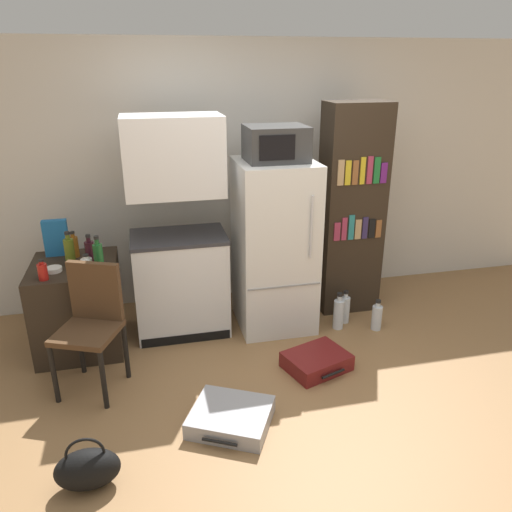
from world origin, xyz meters
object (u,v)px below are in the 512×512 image
at_px(refrigerator, 274,246).
at_px(water_bottle_front, 345,309).
at_px(cereal_box, 56,238).
at_px(chair, 92,316).
at_px(kitchen_hutch, 178,238).
at_px(bottle_green_tall, 99,258).
at_px(bowl, 54,269).
at_px(bookshelf, 351,211).
at_px(bottle_amber_beer, 74,246).
at_px(water_bottle_back, 377,317).
at_px(water_bottle_middle, 339,313).
at_px(microwave, 276,143).
at_px(bottle_olive_oil, 70,252).
at_px(handbag, 87,469).
at_px(bottle_milk_white, 87,266).
at_px(suitcase_small_flat, 317,361).
at_px(side_table, 79,306).
at_px(bottle_wine_dark, 90,254).
at_px(bottle_ketchup_red, 43,271).
at_px(suitcase_large_flat, 231,417).

bearing_deg(refrigerator, water_bottle_front, -13.63).
xyz_separation_m(cereal_box, chair, (0.30, -0.81, -0.33)).
relative_size(kitchen_hutch, bottle_green_tall, 6.17).
distance_m(refrigerator, bowl, 1.78).
xyz_separation_m(bookshelf, bottle_amber_beer, (-2.41, -0.02, -0.13)).
xyz_separation_m(bottle_green_tall, water_bottle_back, (2.28, -0.07, -0.74)).
height_order(bottle_amber_beer, water_bottle_middle, bottle_amber_beer).
xyz_separation_m(microwave, bottle_olive_oil, (-1.66, -0.05, -0.76)).
relative_size(handbag, water_bottle_middle, 1.05).
relative_size(bottle_milk_white, suitcase_small_flat, 0.29).
distance_m(handbag, water_bottle_middle, 2.44).
bearing_deg(handbag, kitchen_hutch, 67.80).
distance_m(bowl, handbag, 1.61).
xyz_separation_m(microwave, bottle_amber_beer, (-1.65, 0.14, -0.79)).
height_order(bottle_amber_beer, suitcase_small_flat, bottle_amber_beer).
distance_m(bottle_amber_beer, bowl, 0.32).
xyz_separation_m(bottle_milk_white, bottle_amber_beer, (-0.13, 0.40, 0.02)).
relative_size(side_table, bottle_wine_dark, 2.75).
xyz_separation_m(cereal_box, handbag, (0.30, -1.82, -0.76)).
distance_m(kitchen_hutch, bottle_ketchup_red, 1.08).
bearing_deg(chair, bowl, 145.58).
relative_size(bottle_olive_oil, bottle_amber_beer, 1.30).
bearing_deg(handbag, microwave, 47.03).
bearing_deg(suitcase_small_flat, bottle_ketchup_red, 146.62).
bearing_deg(side_table, water_bottle_back, -7.11).
height_order(kitchen_hutch, water_bottle_front, kitchen_hutch).
bearing_deg(side_table, handbag, -84.10).
bearing_deg(water_bottle_middle, refrigerator, 155.22).
distance_m(bottle_amber_beer, chair, 0.81).
distance_m(microwave, bottle_amber_beer, 1.84).
bearing_deg(bottle_wine_dark, side_table, 149.63).
bearing_deg(kitchen_hutch, microwave, -4.70).
bearing_deg(suitcase_small_flat, water_bottle_front, 33.62).
height_order(chair, handbag, chair).
bearing_deg(microwave, handbag, -132.97).
bearing_deg(bottle_green_tall, bottle_olive_oil, 137.39).
xyz_separation_m(microwave, suitcase_small_flat, (0.13, -0.80, -1.55)).
xyz_separation_m(bottle_amber_beer, bowl, (-0.13, -0.29, -0.07)).
relative_size(bookshelf, suitcase_large_flat, 2.97).
distance_m(bottle_green_tall, water_bottle_middle, 2.09).
height_order(bottle_milk_white, water_bottle_front, bottle_milk_white).
xyz_separation_m(cereal_box, suitcase_small_flat, (1.92, -1.01, -0.82)).
bearing_deg(bottle_wine_dark, chair, -88.53).
bearing_deg(refrigerator, suitcase_large_flat, -116.14).
bearing_deg(bookshelf, microwave, -168.04).
bearing_deg(bottle_wine_dark, bottle_milk_white, -97.16).
height_order(bottle_ketchup_red, bottle_green_tall, bottle_green_tall).
xyz_separation_m(bookshelf, water_bottle_front, (-0.13, -0.31, -0.83)).
distance_m(bottle_amber_beer, cereal_box, 0.17).
distance_m(microwave, bottle_wine_dark, 1.69).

